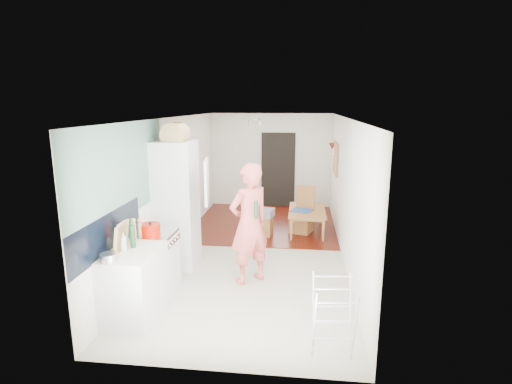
% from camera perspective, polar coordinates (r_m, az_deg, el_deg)
% --- Properties ---
extents(room_shell, '(3.20, 7.00, 2.50)m').
position_cam_1_polar(room_shell, '(7.31, 0.01, 0.70)').
color(room_shell, silver).
rests_on(room_shell, ground).
extents(floor, '(3.20, 7.00, 0.01)m').
position_cam_1_polar(floor, '(7.66, 0.01, -8.48)').
color(floor, beige).
rests_on(floor, ground).
extents(wood_floor_overlay, '(3.20, 3.30, 0.01)m').
position_cam_1_polar(wood_floor_overlay, '(9.40, 1.29, -4.43)').
color(wood_floor_overlay, '#53180C').
rests_on(wood_floor_overlay, room_shell).
extents(sage_wall_panel, '(0.02, 3.00, 1.30)m').
position_cam_1_polar(sage_wall_panel, '(5.71, -18.44, 2.84)').
color(sage_wall_panel, slate).
rests_on(sage_wall_panel, room_shell).
extents(tile_splashback, '(0.02, 1.90, 0.50)m').
position_cam_1_polar(tile_splashback, '(5.39, -20.31, -5.52)').
color(tile_splashback, black).
rests_on(tile_splashback, room_shell).
extents(doorway_recess, '(0.90, 0.04, 2.00)m').
position_cam_1_polar(doorway_recess, '(10.75, 3.18, 3.15)').
color(doorway_recess, black).
rests_on(doorway_recess, room_shell).
extents(base_cabinet, '(0.60, 0.90, 0.86)m').
position_cam_1_polar(base_cabinet, '(5.53, -17.02, -12.83)').
color(base_cabinet, silver).
rests_on(base_cabinet, room_shell).
extents(worktop, '(0.62, 0.92, 0.06)m').
position_cam_1_polar(worktop, '(5.36, -17.34, -8.37)').
color(worktop, silver).
rests_on(worktop, room_shell).
extents(range_cooker, '(0.60, 0.60, 0.88)m').
position_cam_1_polar(range_cooker, '(6.16, -14.25, -9.88)').
color(range_cooker, silver).
rests_on(range_cooker, room_shell).
extents(cooker_top, '(0.60, 0.60, 0.04)m').
position_cam_1_polar(cooker_top, '(6.00, -14.49, -5.81)').
color(cooker_top, '#B9B9BC').
rests_on(cooker_top, room_shell).
extents(fridge_housing, '(0.66, 0.66, 2.15)m').
position_cam_1_polar(fridge_housing, '(6.87, -11.33, -1.82)').
color(fridge_housing, silver).
rests_on(fridge_housing, room_shell).
extents(fridge_door, '(0.14, 0.56, 0.70)m').
position_cam_1_polar(fridge_door, '(6.32, -7.06, 1.51)').
color(fridge_door, silver).
rests_on(fridge_door, room_shell).
extents(fridge_interior, '(0.02, 0.52, 0.66)m').
position_cam_1_polar(fridge_interior, '(6.68, -8.97, 2.04)').
color(fridge_interior, white).
rests_on(fridge_interior, room_shell).
extents(pinboard, '(0.03, 0.90, 0.70)m').
position_cam_1_polar(pinboard, '(9.12, 11.34, 4.74)').
color(pinboard, tan).
rests_on(pinboard, room_shell).
extents(pinboard_frame, '(0.00, 0.94, 0.74)m').
position_cam_1_polar(pinboard_frame, '(9.12, 11.24, 4.74)').
color(pinboard_frame, olive).
rests_on(pinboard_frame, room_shell).
extents(wall_sconce, '(0.18, 0.18, 0.16)m').
position_cam_1_polar(wall_sconce, '(9.74, 10.85, 6.43)').
color(wall_sconce, maroon).
rests_on(wall_sconce, room_shell).
extents(person, '(0.96, 0.94, 2.23)m').
position_cam_1_polar(person, '(6.09, -0.98, -3.03)').
color(person, '#DE5D56').
rests_on(person, floor).
extents(dining_table, '(0.67, 1.20, 0.42)m').
position_cam_1_polar(dining_table, '(8.79, 7.45, -4.37)').
color(dining_table, olive).
rests_on(dining_table, floor).
extents(dining_chair, '(0.55, 0.55, 1.01)m').
position_cam_1_polar(dining_chair, '(8.65, 6.56, -2.57)').
color(dining_chair, olive).
rests_on(dining_chair, floor).
extents(stool, '(0.37, 0.37, 0.42)m').
position_cam_1_polar(stool, '(8.46, 1.19, -4.93)').
color(stool, olive).
rests_on(stool, floor).
extents(grey_drape, '(0.45, 0.45, 0.17)m').
position_cam_1_polar(grey_drape, '(8.39, 1.15, -3.01)').
color(grey_drape, gray).
rests_on(grey_drape, stool).
extents(drying_rack, '(0.49, 0.45, 0.87)m').
position_cam_1_polar(drying_rack, '(4.71, 10.96, -17.15)').
color(drying_rack, silver).
rests_on(drying_rack, floor).
extents(bread_bin, '(0.45, 0.43, 0.22)m').
position_cam_1_polar(bread_bin, '(6.63, -11.45, 8.06)').
color(bread_bin, tan).
rests_on(bread_bin, fridge_housing).
extents(red_casserole, '(0.30, 0.30, 0.17)m').
position_cam_1_polar(red_casserole, '(5.86, -14.84, -5.22)').
color(red_casserole, '#C21402').
rests_on(red_casserole, cooker_top).
extents(steel_pan, '(0.25, 0.25, 0.10)m').
position_cam_1_polar(steel_pan, '(5.08, -20.27, -8.78)').
color(steel_pan, '#B9B9BC').
rests_on(steel_pan, worktop).
extents(held_bottle, '(0.06, 0.06, 0.26)m').
position_cam_1_polar(held_bottle, '(5.86, 0.00, -2.55)').
color(held_bottle, '#194123').
rests_on(held_bottle, person).
extents(bottle_a, '(0.08, 0.08, 0.30)m').
position_cam_1_polar(bottle_a, '(5.42, -17.21, -6.10)').
color(bottle_a, '#194123').
rests_on(bottle_a, worktop).
extents(bottle_b, '(0.08, 0.08, 0.30)m').
position_cam_1_polar(bottle_b, '(5.46, -18.40, -6.05)').
color(bottle_b, '#194123').
rests_on(bottle_b, worktop).
extents(bottle_c, '(0.10, 0.10, 0.20)m').
position_cam_1_polar(bottle_c, '(5.35, -18.45, -6.99)').
color(bottle_c, beige).
rests_on(bottle_c, worktop).
extents(pepper_mill_front, '(0.08, 0.08, 0.25)m').
position_cam_1_polar(pepper_mill_front, '(5.70, -17.07, -5.44)').
color(pepper_mill_front, tan).
rests_on(pepper_mill_front, worktop).
extents(pepper_mill_back, '(0.07, 0.07, 0.21)m').
position_cam_1_polar(pepper_mill_back, '(5.81, -16.26, -5.24)').
color(pepper_mill_back, tan).
rests_on(pepper_mill_back, worktop).
extents(chopping_boards, '(0.07, 0.29, 0.39)m').
position_cam_1_polar(chopping_boards, '(5.30, -18.72, -6.11)').
color(chopping_boards, tan).
rests_on(chopping_boards, worktop).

